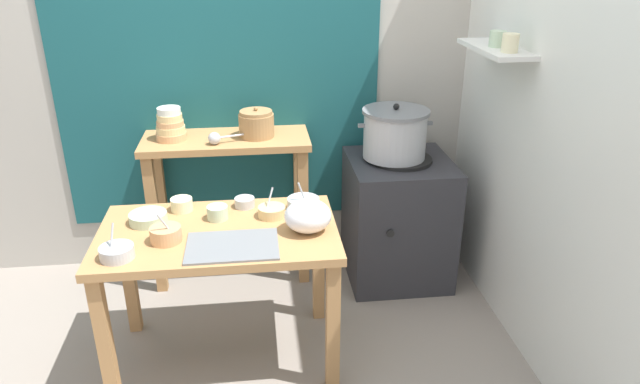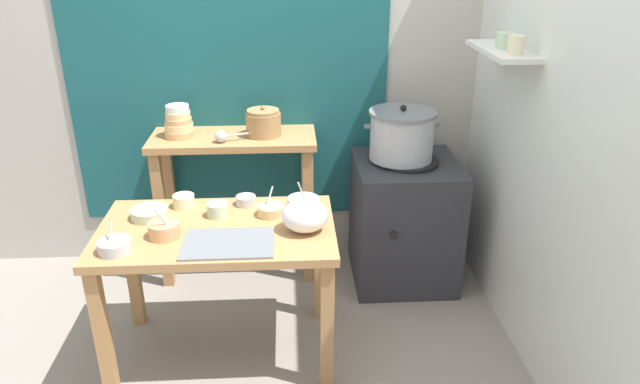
# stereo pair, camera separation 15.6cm
# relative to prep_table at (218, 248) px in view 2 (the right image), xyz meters

# --- Properties ---
(ground_plane) EXTENTS (9.00, 9.00, 0.00)m
(ground_plane) POSITION_rel_prep_table_xyz_m (0.15, -0.02, -0.61)
(ground_plane) COLOR gray
(wall_back) EXTENTS (4.40, 0.12, 2.60)m
(wall_back) POSITION_rel_prep_table_xyz_m (0.23, 1.07, 0.69)
(wall_back) COLOR #B2ADA3
(wall_back) RESTS_ON ground
(wall_right) EXTENTS (0.30, 3.20, 2.60)m
(wall_right) POSITION_rel_prep_table_xyz_m (1.55, 0.18, 0.69)
(wall_right) COLOR silver
(wall_right) RESTS_ON ground
(prep_table) EXTENTS (1.10, 0.66, 0.72)m
(prep_table) POSITION_rel_prep_table_xyz_m (0.00, 0.00, 0.00)
(prep_table) COLOR #B27F4C
(prep_table) RESTS_ON ground
(back_shelf_table) EXTENTS (0.96, 0.40, 0.90)m
(back_shelf_table) POSITION_rel_prep_table_xyz_m (0.02, 0.81, 0.07)
(back_shelf_table) COLOR #B27F4C
(back_shelf_table) RESTS_ON ground
(stove_block) EXTENTS (0.60, 0.61, 0.78)m
(stove_block) POSITION_rel_prep_table_xyz_m (1.03, 0.68, -0.23)
(stove_block) COLOR #2D2D33
(stove_block) RESTS_ON ground
(steamer_pot) EXTENTS (0.43, 0.39, 0.32)m
(steamer_pot) POSITION_rel_prep_table_xyz_m (0.99, 0.70, 0.31)
(steamer_pot) COLOR #B7BABF
(steamer_pot) RESTS_ON stove_block
(clay_pot) EXTENTS (0.20, 0.20, 0.18)m
(clay_pot) POSITION_rel_prep_table_xyz_m (0.20, 0.81, 0.37)
(clay_pot) COLOR #A37A4C
(clay_pot) RESTS_ON back_shelf_table
(bowl_stack_enamel) EXTENTS (0.17, 0.17, 0.19)m
(bowl_stack_enamel) POSITION_rel_prep_table_xyz_m (-0.28, 0.81, 0.37)
(bowl_stack_enamel) COLOR tan
(bowl_stack_enamel) RESTS_ON back_shelf_table
(ladle) EXTENTS (0.25, 0.11, 0.07)m
(ladle) POSITION_rel_prep_table_xyz_m (-0.02, 0.70, 0.33)
(ladle) COLOR #B7BABF
(ladle) RESTS_ON back_shelf_table
(serving_tray) EXTENTS (0.40, 0.28, 0.01)m
(serving_tray) POSITION_rel_prep_table_xyz_m (0.07, -0.17, 0.12)
(serving_tray) COLOR slate
(serving_tray) RESTS_ON prep_table
(plastic_bag) EXTENTS (0.22, 0.20, 0.15)m
(plastic_bag) POSITION_rel_prep_table_xyz_m (0.41, -0.06, 0.19)
(plastic_bag) COLOR white
(plastic_bag) RESTS_ON prep_table
(prep_bowl_0) EXTENTS (0.11, 0.11, 0.06)m
(prep_bowl_0) POSITION_rel_prep_table_xyz_m (-0.18, 0.23, 0.15)
(prep_bowl_0) COLOR beige
(prep_bowl_0) RESTS_ON prep_table
(prep_bowl_1) EXTENTS (0.18, 0.18, 0.05)m
(prep_bowl_1) POSITION_rel_prep_table_xyz_m (-0.33, 0.12, 0.14)
(prep_bowl_1) COLOR #B7D1AD
(prep_bowl_1) RESTS_ON prep_table
(prep_bowl_2) EXTENTS (0.13, 0.13, 0.14)m
(prep_bowl_2) POSITION_rel_prep_table_xyz_m (0.25, 0.11, 0.14)
(prep_bowl_2) COLOR #E5C684
(prep_bowl_2) RESTS_ON prep_table
(prep_bowl_3) EXTENTS (0.10, 0.10, 0.05)m
(prep_bowl_3) POSITION_rel_prep_table_xyz_m (0.12, 0.24, 0.14)
(prep_bowl_3) COLOR #B7BABF
(prep_bowl_3) RESTS_ON prep_table
(prep_bowl_4) EXTENTS (0.10, 0.10, 0.07)m
(prep_bowl_4) POSITION_rel_prep_table_xyz_m (-0.00, 0.12, 0.15)
(prep_bowl_4) COLOR #B7D1AD
(prep_bowl_4) RESTS_ON prep_table
(prep_bowl_5) EXTENTS (0.14, 0.14, 0.15)m
(prep_bowl_5) POSITION_rel_prep_table_xyz_m (-0.22, -0.08, 0.15)
(prep_bowl_5) COLOR tan
(prep_bowl_5) RESTS_ON prep_table
(prep_bowl_6) EXTENTS (0.14, 0.14, 0.15)m
(prep_bowl_6) POSITION_rel_prep_table_xyz_m (-0.41, -0.21, 0.14)
(prep_bowl_6) COLOR #B7BABF
(prep_bowl_6) RESTS_ON prep_table
(prep_bowl_7) EXTENTS (0.16, 0.16, 0.16)m
(prep_bowl_7) POSITION_rel_prep_table_xyz_m (0.41, 0.16, 0.15)
(prep_bowl_7) COLOR #B7BABF
(prep_bowl_7) RESTS_ON prep_table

